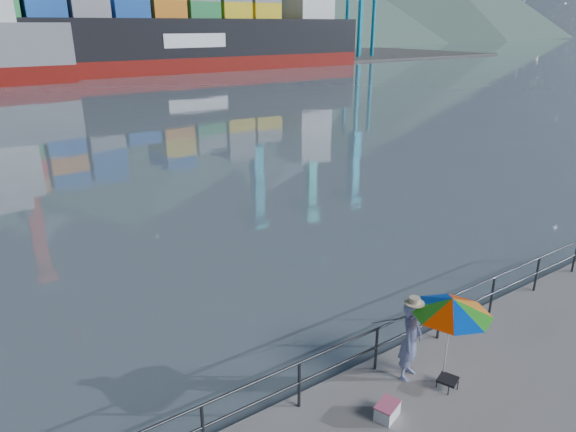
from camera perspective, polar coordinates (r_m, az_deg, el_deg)
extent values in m
cube|color=#514F4C|center=(99.20, -26.50, 14.57)|extent=(200.00, 40.00, 0.40)
cylinder|color=#2D3033|center=(10.42, 5.87, -14.04)|extent=(22.00, 0.05, 0.05)
cylinder|color=#2D3033|center=(10.68, 5.77, -16.03)|extent=(22.00, 0.05, 0.05)
cube|color=#2D3033|center=(10.71, 5.77, -16.25)|extent=(22.00, 0.06, 1.00)
cube|color=yellow|center=(98.13, -26.52, 15.29)|extent=(6.00, 2.40, 2.60)
cube|color=#194CA5|center=(99.32, -22.83, 16.62)|extent=(6.00, 2.40, 5.20)
cube|color=#267F3F|center=(101.03, -19.02, 16.38)|extent=(6.00, 2.40, 2.60)
cube|color=#194CA5|center=(103.07, -15.43, 16.81)|extent=(6.00, 2.40, 2.60)
cube|color=gray|center=(105.47, -11.98, 17.16)|extent=(6.00, 2.40, 2.60)
cube|color=gray|center=(108.14, -8.72, 18.12)|extent=(6.00, 2.40, 5.20)
cube|color=red|center=(111.25, -5.54, 17.64)|extent=(6.00, 2.40, 2.60)
cube|color=#267F3F|center=(114.53, -2.58, 18.45)|extent=(6.00, 2.40, 5.20)
cube|color=orange|center=(118.13, 0.23, 18.53)|extent=(6.00, 2.40, 5.20)
cube|color=orange|center=(101.09, -26.82, 15.35)|extent=(6.00, 2.40, 2.60)
cube|color=#267F3F|center=(102.24, -23.23, 16.64)|extent=(6.00, 2.40, 5.20)
cube|color=gray|center=(103.91, -19.52, 16.42)|extent=(6.00, 2.40, 2.60)
cube|color=red|center=(105.89, -16.02, 16.84)|extent=(6.00, 2.40, 2.60)
cube|color=yellow|center=(108.16, -12.70, 17.87)|extent=(6.00, 2.40, 5.20)
cube|color=gray|center=(110.89, -9.41, 17.47)|extent=(6.00, 2.40, 2.60)
cube|color=gray|center=(113.87, -6.32, 17.68)|extent=(6.00, 2.40, 2.60)
cube|color=orange|center=(117.03, -3.43, 19.12)|extent=(6.00, 2.40, 7.80)
cube|color=orange|center=(120.60, -0.64, 18.58)|extent=(6.00, 2.40, 5.20)
imported|color=#344797|center=(11.01, 13.46, -13.35)|extent=(0.74, 0.63, 1.71)
cylinder|color=white|center=(11.03, 17.24, -13.50)|extent=(0.04, 0.04, 1.78)
cone|color=#0044D3|center=(10.57, 17.75, -9.49)|extent=(1.66, 1.66, 0.33)
cube|color=black|center=(11.25, 17.34, -16.95)|extent=(0.47, 0.47, 0.05)
cube|color=#2D3033|center=(11.32, 17.27, -17.44)|extent=(0.31, 0.31, 0.19)
cube|color=silver|center=(10.38, 10.97, -20.51)|extent=(0.56, 0.46, 0.28)
cylinder|color=black|center=(12.01, 10.98, -14.92)|extent=(0.63, 1.72, 1.28)
cube|color=maroon|center=(86.94, -11.63, 16.16)|extent=(63.49, 10.58, 2.50)
cube|color=black|center=(86.74, -11.83, 18.83)|extent=(63.49, 10.58, 5.60)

